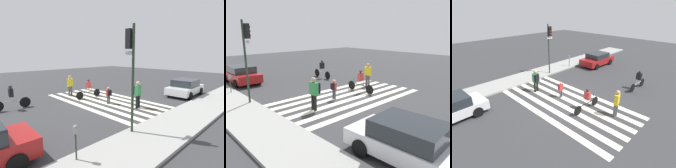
% 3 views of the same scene
% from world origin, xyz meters
% --- Properties ---
extents(ground_plane, '(60.00, 60.00, 0.00)m').
position_xyz_m(ground_plane, '(0.00, 0.00, 0.00)').
color(ground_plane, '#38383A').
extents(sidewalk_curb, '(36.00, 2.50, 0.14)m').
position_xyz_m(sidewalk_curb, '(0.00, 6.25, 0.07)').
color(sidewalk_curb, '#9E9E99').
rests_on(sidewalk_curb, ground_plane).
extents(crosswalk_stripes, '(4.74, 10.00, 0.01)m').
position_xyz_m(crosswalk_stripes, '(-0.00, 0.00, 0.00)').
color(crosswalk_stripes, '#F2EDCC').
rests_on(crosswalk_stripes, ground_plane).
extents(traffic_light, '(0.60, 0.50, 4.91)m').
position_xyz_m(traffic_light, '(3.02, 5.21, 3.44)').
color(traffic_light, '#283828').
rests_on(traffic_light, ground_plane).
extents(parking_meter, '(0.15, 0.15, 1.37)m').
position_xyz_m(parking_meter, '(6.06, 5.42, 1.02)').
color(parking_meter, '#283828').
rests_on(parking_meter, ground_plane).
extents(pedestrian_adult_blue_shirt, '(0.54, 0.34, 1.82)m').
position_xyz_m(pedestrian_adult_blue_shirt, '(1.05, -3.29, 1.03)').
color(pedestrian_adult_blue_shirt, '#4C4C51').
rests_on(pedestrian_adult_blue_shirt, ground_plane).
extents(pedestrian_adult_tall_backpack, '(0.37, 0.31, 1.29)m').
position_xyz_m(pedestrian_adult_tall_backpack, '(0.36, 0.95, 0.75)').
color(pedestrian_adult_tall_backpack, '#4C4C51').
rests_on(pedestrian_adult_tall_backpack, ground_plane).
extents(pedestrian_child_with_backpack, '(0.54, 0.47, 1.87)m').
position_xyz_m(pedestrian_child_with_backpack, '(-0.36, 3.03, 1.09)').
color(pedestrian_child_with_backpack, black).
rests_on(pedestrian_child_with_backpack, ground_plane).
extents(cyclist_near_curb, '(2.41, 0.41, 1.61)m').
position_xyz_m(cyclist_near_curb, '(0.32, -1.58, 0.86)').
color(cyclist_near_curb, black).
rests_on(cyclist_near_curb, ground_plane).
extents(cyclist_mid_street, '(2.36, 0.41, 1.66)m').
position_xyz_m(cyclist_mid_street, '(5.90, -2.58, 0.87)').
color(cyclist_mid_street, black).
rests_on(cyclist_mid_street, ground_plane).
extents(car_parked_dark_suv, '(4.29, 2.12, 1.46)m').
position_xyz_m(car_parked_dark_suv, '(8.93, 3.62, 0.75)').
color(car_parked_dark_suv, maroon).
rests_on(car_parked_dark_suv, ground_plane).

